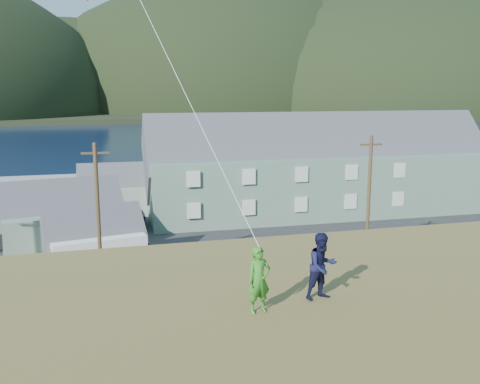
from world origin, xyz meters
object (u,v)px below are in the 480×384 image
at_px(shed_white, 95,240).
at_px(kite_flyer_navy, 322,266).
at_px(shed_palegreen_far, 125,190).
at_px(kite_flyer_green, 259,280).
at_px(shed_palegreen_near, 62,219).
at_px(lodge, 320,167).
at_px(wharf, 89,185).

xyz_separation_m(shed_white, kite_flyer_navy, (5.95, -25.56, 5.98)).
xyz_separation_m(shed_palegreen_far, kite_flyer_green, (1.19, -43.03, 5.59)).
bearing_deg(shed_white, kite_flyer_navy, -88.21).
bearing_deg(shed_palegreen_near, kite_flyer_green, -88.58).
xyz_separation_m(lodge, shed_white, (-22.32, -12.48, -2.69)).
distance_m(wharf, shed_palegreen_far, 16.46).
bearing_deg(shed_palegreen_far, kite_flyer_green, -87.43).
xyz_separation_m(shed_white, kite_flyer_green, (4.15, -25.96, 5.93)).
height_order(lodge, kite_flyer_green, lodge).
distance_m(lodge, shed_white, 25.71).
bearing_deg(kite_flyer_navy, shed_palegreen_near, 92.43).
bearing_deg(wharf, kite_flyer_navy, -83.24).
bearing_deg(lodge, kite_flyer_green, -114.55).
bearing_deg(kite_flyer_green, shed_palegreen_far, 80.71).
relative_size(shed_palegreen_near, kite_flyer_navy, 5.85).
bearing_deg(shed_palegreen_near, lodge, 5.42).
bearing_deg(shed_palegreen_near, wharf, 76.31).
bearing_deg(kite_flyer_navy, lodge, 53.88).
distance_m(lodge, kite_flyer_green, 42.64).
relative_size(lodge, shed_palegreen_near, 3.48).
distance_m(shed_palegreen_near, kite_flyer_green, 32.49).
height_order(wharf, shed_white, shed_white).
relative_size(lodge, kite_flyer_navy, 20.36).
relative_size(wharf, shed_palegreen_near, 2.55).
distance_m(shed_palegreen_near, kite_flyer_navy, 32.54).
distance_m(lodge, shed_palegreen_near, 25.91).
distance_m(shed_white, shed_palegreen_far, 17.33).
relative_size(wharf, lodge, 0.73).
height_order(shed_palegreen_near, shed_white, shed_palegreen_near).
bearing_deg(kite_flyer_navy, kite_flyer_green, 179.69).
height_order(shed_palegreen_near, shed_palegreen_far, shed_palegreen_near).
bearing_deg(shed_white, kite_flyer_green, -92.23).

